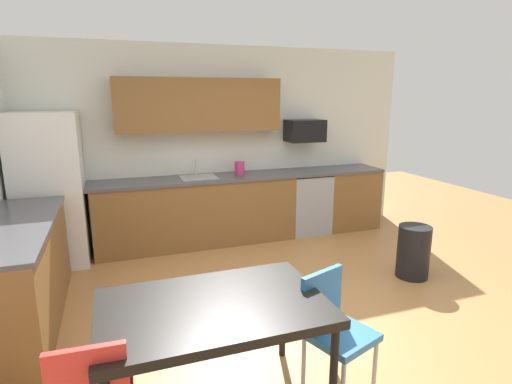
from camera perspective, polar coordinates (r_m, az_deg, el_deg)
ground_plane at (r=3.94m, az=5.09°, el=-17.60°), size 12.00×12.00×0.00m
wall_back at (r=5.93m, az=-5.35°, el=6.77°), size 5.80×0.10×2.70m
cabinet_run_back at (r=5.68m, az=-8.17°, el=-2.87°), size 2.71×0.60×0.90m
cabinet_run_back_right at (r=6.54m, az=12.66°, el=-0.90°), size 0.84×0.60×0.90m
cabinet_run_left at (r=4.26m, az=-30.13°, el=-10.21°), size 0.60×2.00×0.90m
countertop_back at (r=5.66m, az=-4.39°, el=2.06°), size 4.80×0.64×0.04m
countertop_left at (r=4.11m, az=-30.89°, el=-4.15°), size 0.64×2.00×0.04m
upper_cabinets_back at (r=5.61m, az=-7.95°, el=11.97°), size 2.20×0.34×0.70m
refrigerator at (r=5.45m, az=-26.88°, el=0.21°), size 0.76×0.70×1.84m
oven_range at (r=6.20m, az=6.99°, el=-1.41°), size 0.60×0.60×0.91m
microwave at (r=6.11m, az=6.85°, el=8.51°), size 0.54×0.36×0.32m
sink_basin at (r=5.58m, az=-8.03°, el=1.40°), size 0.48×0.40×0.14m
sink_faucet at (r=5.73m, az=-8.44°, el=3.32°), size 0.02×0.02×0.24m
dining_table at (r=2.66m, az=-5.97°, el=-16.43°), size 1.40×0.90×0.77m
chair_near_table at (r=2.97m, az=10.69°, el=-17.62°), size 0.51×0.51×0.85m
trash_bin at (r=4.99m, az=21.16°, el=-7.78°), size 0.36×0.36×0.60m
kettle at (r=5.75m, az=-2.30°, el=3.29°), size 0.14×0.14×0.20m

